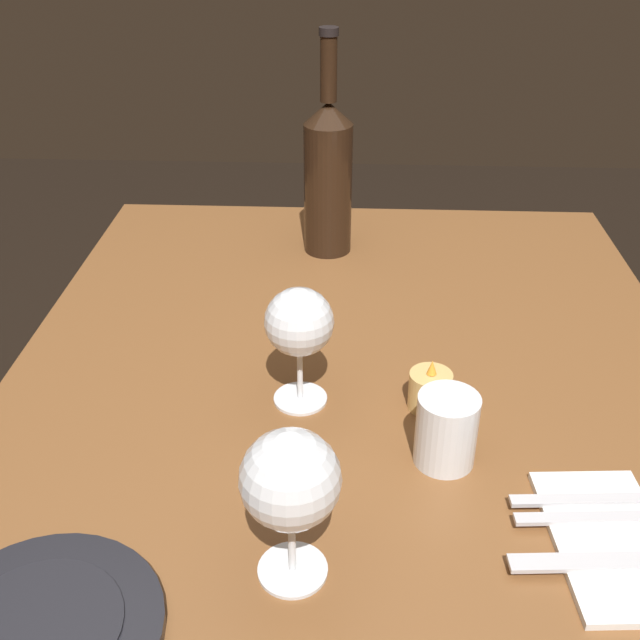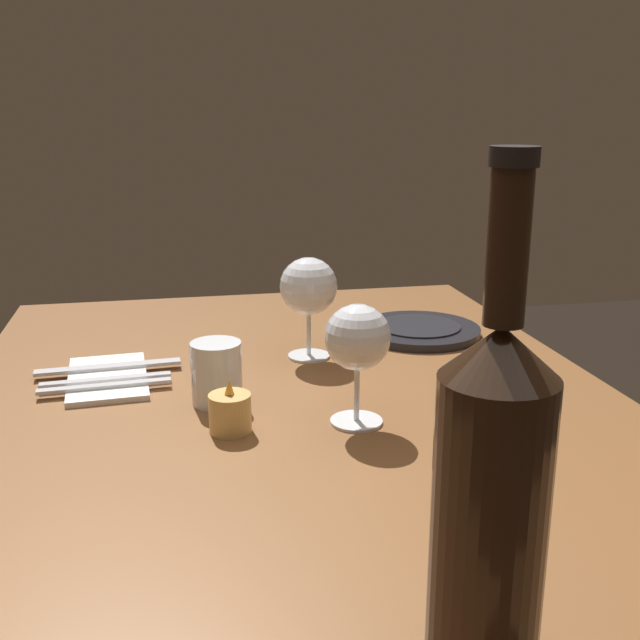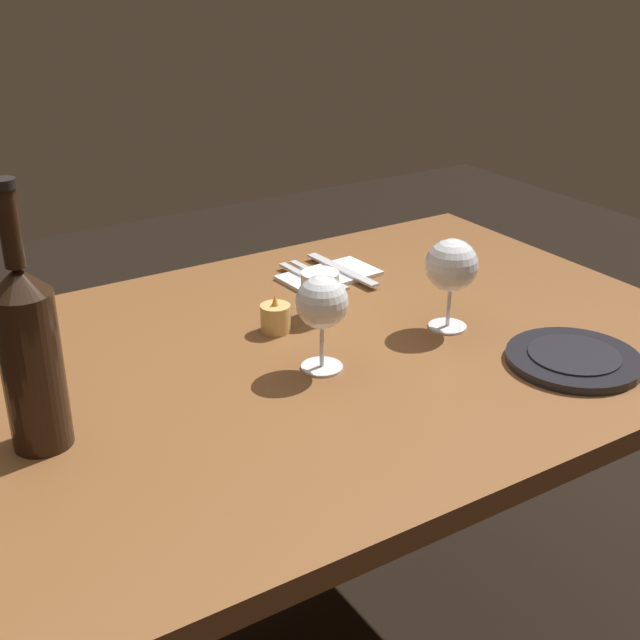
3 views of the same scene
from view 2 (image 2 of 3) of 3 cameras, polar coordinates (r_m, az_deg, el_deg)
name	(u,v)px [view 2 (image 2 of 3)]	position (r m, az deg, el deg)	size (l,w,h in m)	color
dining_table	(300,477)	(1.02, -1.49, -11.81)	(1.30, 0.90, 0.74)	brown
wine_glass_left	(309,288)	(1.16, -0.87, 2.45)	(0.09, 0.09, 0.16)	white
wine_glass_right	(358,340)	(0.92, 2.86, -1.51)	(0.08, 0.08, 0.15)	white
wine_bottle	(491,494)	(0.53, 12.81, -12.74)	(0.08, 0.08, 0.36)	black
water_tumbler	(217,376)	(1.01, -7.82, -4.25)	(0.07, 0.07, 0.08)	white
votive_candle	(230,414)	(0.93, -6.82, -7.07)	(0.05, 0.05, 0.07)	#DBB266
dinner_plate	(419,330)	(1.32, 7.47, -0.76)	(0.21, 0.21, 0.02)	black
folded_napkin	(108,378)	(1.13, -15.78, -4.25)	(0.20, 0.12, 0.01)	white
fork_inner	(106,380)	(1.11, -15.88, -4.37)	(0.03, 0.18, 0.00)	silver
fork_outer	(105,386)	(1.08, -15.97, -4.82)	(0.03, 0.18, 0.00)	silver
table_knife	(109,367)	(1.16, -15.71, -3.44)	(0.03, 0.21, 0.00)	silver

